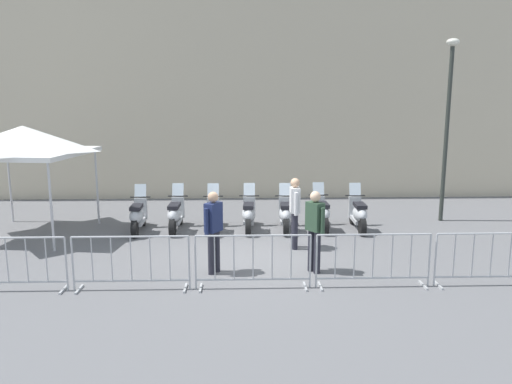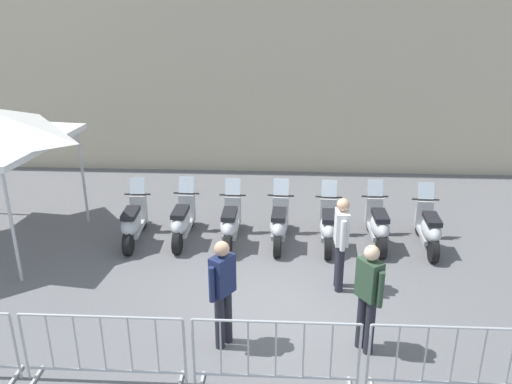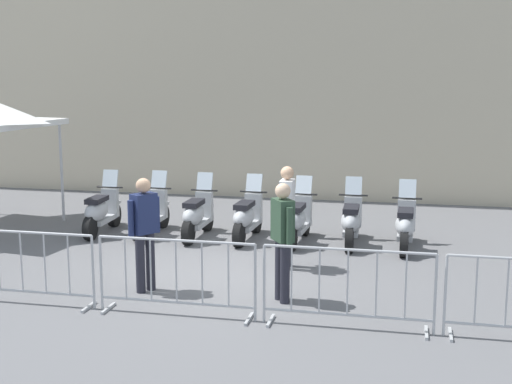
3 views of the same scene
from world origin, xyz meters
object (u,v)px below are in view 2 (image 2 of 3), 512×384
object	(u,v)px
officer_by_barriers	(223,288)
motorcycle_3	(279,224)
motorcycle_6	(429,229)
motorcycle_4	(328,226)
barrier_segment_1	(104,350)
officer_mid_plaza	(368,293)
motorcycle_1	(182,221)
motorcycle_0	(134,222)
barrier_segment_2	(276,355)
officer_near_row_end	(341,239)
barrier_segment_3	(453,361)
motorcycle_2	(230,223)
motorcycle_5	(378,225)

from	to	relation	value
officer_by_barriers	motorcycle_3	bearing A→B (deg)	84.22
motorcycle_3	motorcycle_6	xyz separation A→B (m)	(3.01, 0.32, 0.00)
motorcycle_4	barrier_segment_1	bearing A→B (deg)	-120.66
motorcycle_6	officer_mid_plaza	distance (m)	3.78
motorcycle_1	barrier_segment_1	bearing A→B (deg)	-86.50
motorcycle_0	barrier_segment_2	size ratio (longest dim) A/B	0.78
barrier_segment_2	motorcycle_4	bearing A→B (deg)	84.00
motorcycle_6	officer_near_row_end	size ratio (longest dim) A/B	1.00
barrier_segment_3	officer_mid_plaza	size ratio (longest dim) A/B	1.27
officer_mid_plaza	officer_by_barriers	distance (m)	2.09
officer_by_barriers	motorcycle_2	bearing A→B (deg)	101.06
motorcycle_4	motorcycle_6	world-z (taller)	same
motorcycle_4	barrier_segment_3	size ratio (longest dim) A/B	0.78
motorcycle_4	motorcycle_1	bearing A→B (deg)	-173.78
motorcycle_3	motorcycle_5	bearing A→B (deg)	8.76
officer_near_row_end	officer_mid_plaza	xyz separation A→B (m)	(0.44, -1.66, 0.00)
barrier_segment_3	officer_near_row_end	size ratio (longest dim) A/B	1.27
motorcycle_3	barrier_segment_3	bearing A→B (deg)	-54.28
motorcycle_4	motorcycle_6	size ratio (longest dim) A/B	1.00
barrier_segment_1	motorcycle_1	bearing A→B (deg)	93.50
officer_mid_plaza	officer_by_barriers	bearing A→B (deg)	-173.10
barrier_segment_1	barrier_segment_2	size ratio (longest dim) A/B	1.00
motorcycle_4	barrier_segment_3	world-z (taller)	motorcycle_4
motorcycle_0	motorcycle_5	distance (m)	5.04
motorcycle_1	motorcycle_6	world-z (taller)	same
officer_mid_plaza	officer_by_barriers	size ratio (longest dim) A/B	1.00
motorcycle_0	barrier_segment_3	size ratio (longest dim) A/B	0.78
motorcycle_1	officer_mid_plaza	size ratio (longest dim) A/B	1.00
motorcycle_0	officer_by_barriers	distance (m)	4.02
motorcycle_0	officer_by_barriers	bearing A→B (deg)	-48.59
motorcycle_6	barrier_segment_1	bearing A→B (deg)	-134.39
officer_near_row_end	barrier_segment_2	bearing A→B (deg)	-105.25
motorcycle_0	barrier_segment_1	xyz separation A→B (m)	(1.24, -4.06, 0.07)
motorcycle_5	motorcycle_2	bearing A→B (deg)	-171.19
barrier_segment_1	barrier_segment_2	world-z (taller)	same
motorcycle_2	motorcycle_5	size ratio (longest dim) A/B	1.00
motorcycle_5	officer_near_row_end	xyz separation A→B (m)	(-0.71, -1.85, 0.53)
motorcycle_0	barrier_segment_3	world-z (taller)	motorcycle_0
barrier_segment_1	barrier_segment_3	size ratio (longest dim) A/B	1.00
motorcycle_0	motorcycle_6	xyz separation A→B (m)	(5.99, 0.79, 0.00)
motorcycle_3	barrier_segment_2	xyz separation A→B (m)	(0.55, -4.24, 0.07)
motorcycle_0	motorcycle_3	distance (m)	3.02
barrier_segment_3	officer_by_barriers	world-z (taller)	officer_by_barriers
barrier_segment_3	officer_near_row_end	world-z (taller)	officer_near_row_end
motorcycle_1	motorcycle_3	size ratio (longest dim) A/B	1.00
officer_near_row_end	barrier_segment_1	bearing A→B (deg)	-135.28
barrier_segment_2	officer_by_barriers	bearing A→B (deg)	138.83
motorcycle_2	officer_near_row_end	xyz separation A→B (m)	(2.28, -1.38, 0.53)
motorcycle_1	barrier_segment_2	bearing A→B (deg)	-57.51
motorcycle_0	motorcycle_6	bearing A→B (deg)	7.48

